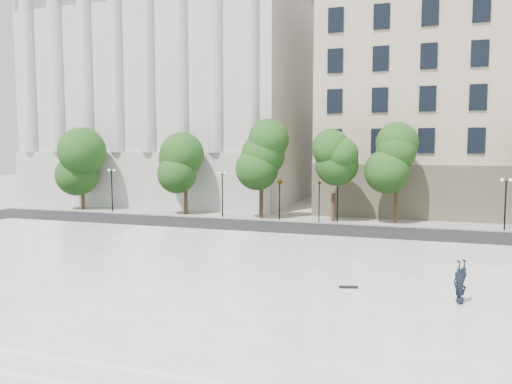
% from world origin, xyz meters
% --- Properties ---
extents(ground, '(160.00, 160.00, 0.00)m').
position_xyz_m(ground, '(0.00, 0.00, 0.00)').
color(ground, '#B4B1AA').
rests_on(ground, ground).
extents(plaza, '(44.00, 22.00, 0.45)m').
position_xyz_m(plaza, '(0.00, 3.00, 0.23)').
color(plaza, white).
rests_on(plaza, ground).
extents(street, '(60.00, 8.00, 0.02)m').
position_xyz_m(street, '(0.00, 18.00, 0.01)').
color(street, black).
rests_on(street, ground).
extents(far_sidewalk, '(60.00, 4.00, 0.12)m').
position_xyz_m(far_sidewalk, '(0.00, 24.00, 0.06)').
color(far_sidewalk, '#A4A197').
rests_on(far_sidewalk, ground).
extents(building_west, '(31.50, 27.65, 25.60)m').
position_xyz_m(building_west, '(-17.00, 38.57, 12.89)').
color(building_west, '#B6B6B1').
rests_on(building_west, ground).
extents(building_east, '(36.00, 26.15, 23.00)m').
position_xyz_m(building_east, '(20.00, 38.91, 11.14)').
color(building_east, '#B9A78D').
rests_on(building_east, ground).
extents(traffic_light_west, '(0.56, 1.97, 4.28)m').
position_xyz_m(traffic_light_west, '(-0.17, 22.30, 3.78)').
color(traffic_light_west, black).
rests_on(traffic_light_west, ground).
extents(traffic_light_east, '(0.59, 1.78, 4.20)m').
position_xyz_m(traffic_light_east, '(3.36, 22.30, 3.70)').
color(traffic_light_east, black).
rests_on(traffic_light_east, ground).
extents(person_lying, '(1.66, 1.72, 0.48)m').
position_xyz_m(person_lying, '(13.03, 0.68, 0.69)').
color(person_lying, black).
rests_on(person_lying, plaza).
extents(skateboard, '(0.85, 0.43, 0.08)m').
position_xyz_m(skateboard, '(8.60, 1.54, 0.49)').
color(skateboard, black).
rests_on(skateboard, plaza).
extents(plaza_steps, '(44.00, 3.00, 0.30)m').
position_xyz_m(plaza_steps, '(-0.00, -8.90, 0.12)').
color(plaza_steps, white).
rests_on(plaza_steps, ground).
extents(street_trees, '(47.79, 5.06, 7.97)m').
position_xyz_m(street_trees, '(0.67, 23.31, 4.94)').
color(street_trees, '#382619').
rests_on(street_trees, ground).
extents(lamp_posts, '(36.30, 0.28, 4.38)m').
position_xyz_m(lamp_posts, '(-0.27, 22.60, 2.93)').
color(lamp_posts, black).
rests_on(lamp_posts, ground).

